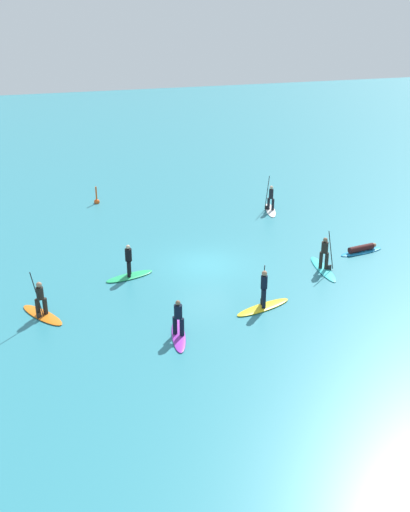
# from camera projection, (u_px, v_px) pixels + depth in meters

# --- Properties ---
(ground_plane) EXTENTS (120.00, 120.00, 0.00)m
(ground_plane) POSITION_uv_depth(u_px,v_px,m) (205.00, 265.00, 33.10)
(ground_plane) COLOR teal
(ground_plane) RESTS_ON ground
(surfer_on_yellow_board) EXTENTS (3.00, 1.56, 2.03)m
(surfer_on_yellow_board) POSITION_uv_depth(u_px,v_px,m) (263.00, 299.00, 28.51)
(surfer_on_yellow_board) COLOR yellow
(surfer_on_yellow_board) RESTS_ON ground_plane
(surfer_on_white_board) EXTENTS (1.30, 2.78, 2.32)m
(surfer_on_white_board) POSITION_uv_depth(u_px,v_px,m) (271.00, 204.00, 40.80)
(surfer_on_white_board) COLOR white
(surfer_on_white_board) RESTS_ON ground_plane
(surfer_on_orange_board) EXTENTS (2.05, 2.71, 2.36)m
(surfer_on_orange_board) POSITION_uv_depth(u_px,v_px,m) (41.00, 308.00, 27.84)
(surfer_on_orange_board) COLOR orange
(surfer_on_orange_board) RESTS_ON ground_plane
(surfer_on_purple_board) EXTENTS (1.08, 2.85, 1.68)m
(surfer_on_purple_board) POSITION_uv_depth(u_px,v_px,m) (178.00, 326.00, 26.21)
(surfer_on_purple_board) COLOR purple
(surfer_on_purple_board) RESTS_ON ground_plane
(surfer_on_green_board) EXTENTS (2.66, 1.42, 1.75)m
(surfer_on_green_board) POSITION_uv_depth(u_px,v_px,m) (129.00, 269.00, 31.54)
(surfer_on_green_board) COLOR #23B266
(surfer_on_green_board) RESTS_ON ground_plane
(surfer_on_blue_board) EXTENTS (2.78, 1.11, 0.43)m
(surfer_on_blue_board) POSITION_uv_depth(u_px,v_px,m) (362.00, 249.00, 34.58)
(surfer_on_blue_board) COLOR #1E8CD1
(surfer_on_blue_board) RESTS_ON ground_plane
(surfer_on_teal_board) EXTENTS (0.96, 3.27, 2.21)m
(surfer_on_teal_board) POSITION_uv_depth(u_px,v_px,m) (324.00, 261.00, 32.34)
(surfer_on_teal_board) COLOR #33C6CC
(surfer_on_teal_board) RESTS_ON ground_plane
(marker_buoy) EXTENTS (0.38, 0.38, 1.25)m
(marker_buoy) POSITION_uv_depth(u_px,v_px,m) (97.00, 200.00, 42.31)
(marker_buoy) COLOR #E55119
(marker_buoy) RESTS_ON ground_plane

